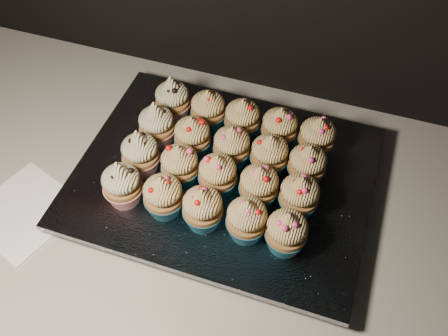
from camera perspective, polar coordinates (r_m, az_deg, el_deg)
name	(u,v)px	position (r m, az deg, el deg)	size (l,w,h in m)	color
cabinet	(139,283)	(1.31, -9.67, -12.84)	(2.40, 0.60, 0.86)	black
worktop	(106,175)	(0.94, -13.30, -0.77)	(2.44, 0.64, 0.04)	beige
napkin	(24,211)	(0.90, -21.85, -4.62)	(0.15, 0.15, 0.00)	white
baking_tray	(224,182)	(0.86, 0.00, -1.61)	(0.45, 0.35, 0.02)	black
foil_lining	(224,176)	(0.85, 0.00, -0.92)	(0.49, 0.38, 0.01)	silver
cupcake_0	(122,184)	(0.80, -11.61, -1.77)	(0.06, 0.06, 0.10)	red
cupcake_1	(163,196)	(0.78, -6.96, -3.14)	(0.06, 0.06, 0.08)	#195D76
cupcake_2	(203,208)	(0.76, -2.45, -4.60)	(0.06, 0.06, 0.08)	#195D76
cupcake_3	(247,219)	(0.75, 2.62, -5.88)	(0.06, 0.06, 0.08)	#195D76
cupcake_4	(287,232)	(0.74, 7.16, -7.25)	(0.06, 0.06, 0.08)	#195D76
cupcake_5	(140,153)	(0.83, -9.55, 1.73)	(0.06, 0.06, 0.10)	red
cupcake_6	(180,165)	(0.81, -5.07, 0.36)	(0.06, 0.06, 0.08)	#195D76
cupcake_7	(218,175)	(0.79, -0.73, -0.75)	(0.06, 0.06, 0.08)	#195D76
cupcake_8	(259,186)	(0.78, 4.01, -2.01)	(0.06, 0.06, 0.08)	#195D76
cupcake_9	(299,196)	(0.78, 8.58, -3.15)	(0.06, 0.06, 0.08)	#195D76
cupcake_10	(157,125)	(0.87, -7.70, 4.94)	(0.06, 0.06, 0.10)	red
cupcake_11	(192,136)	(0.85, -3.63, 3.63)	(0.06, 0.06, 0.08)	#195D76
cupcake_12	(232,146)	(0.83, 0.89, 2.51)	(0.06, 0.06, 0.08)	#195D76
cupcake_13	(269,155)	(0.82, 5.21, 1.52)	(0.06, 0.06, 0.08)	#195D76
cupcake_14	(307,165)	(0.82, 9.47, 0.36)	(0.06, 0.06, 0.08)	#195D76
cupcake_15	(172,99)	(0.91, -5.91, 7.84)	(0.06, 0.06, 0.10)	red
cupcake_16	(208,110)	(0.89, -1.83, 6.66)	(0.06, 0.06, 0.08)	#195D76
cupcake_17	(242,119)	(0.88, 2.09, 5.66)	(0.06, 0.06, 0.08)	#195D76
cupcake_18	(279,128)	(0.87, 6.36, 4.61)	(0.06, 0.06, 0.08)	#195D76
cupcake_19	(317,137)	(0.86, 10.57, 3.46)	(0.06, 0.06, 0.08)	#195D76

